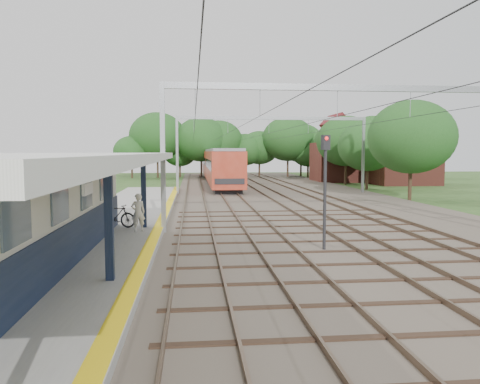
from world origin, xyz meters
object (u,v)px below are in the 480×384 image
signal_post (325,178)px  person (138,212)px  bicycle (116,216)px  train (218,164)px

signal_post → person: bearing=136.9°
person → bicycle: 1.64m
person → signal_post: bearing=137.5°
train → signal_post: size_ratio=8.61×
bicycle → train: (6.67, 37.30, 1.35)m
person → bicycle: bearing=-63.5°
bicycle → train: size_ratio=0.05×
person → train: bearing=-116.1°
signal_post → train: bearing=74.0°
train → person: bearing=-98.2°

